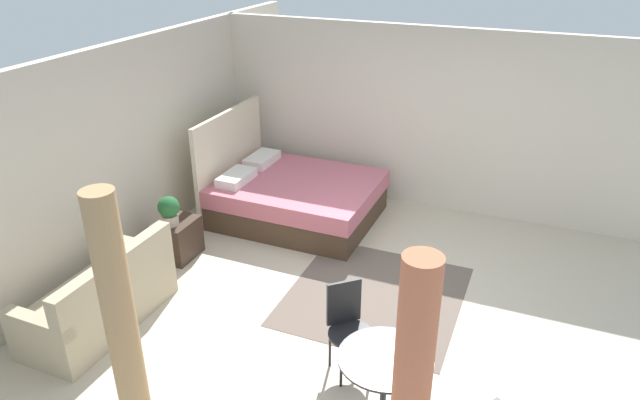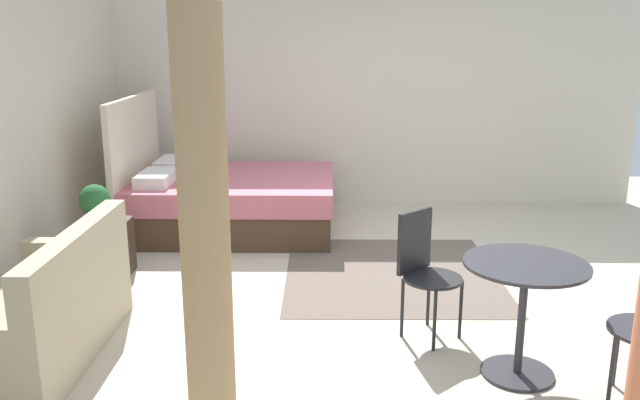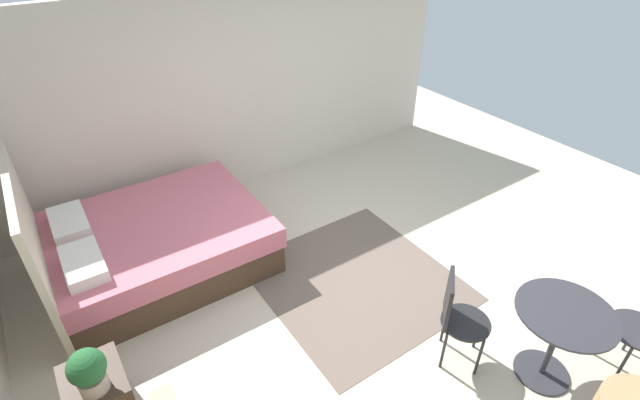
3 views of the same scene
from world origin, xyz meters
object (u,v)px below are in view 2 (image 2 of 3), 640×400
Objects in this scene: balcony_table at (523,297)px; cafe_chair_near_window at (423,263)px; couch at (43,315)px; nightstand at (103,251)px; potted_plant at (95,204)px; bed at (228,199)px.

cafe_chair_near_window reaches higher than balcony_table.
couch is at bearing 85.88° from balcony_table.
nightstand is 1.40× the size of potted_plant.
balcony_table is (-1.63, -3.09, 0.27)m from nightstand.
bed is at bearing -30.12° from nightstand.
cafe_chair_near_window is (0.35, -2.49, 0.23)m from couch.
potted_plant is at bearing 69.58° from cafe_chair_near_window.
balcony_table is (-0.22, -3.00, 0.23)m from couch.
balcony_table is at bearing -138.02° from cafe_chair_near_window.
bed is 2.89× the size of balcony_table.
bed is at bearing -28.29° from potted_plant.
balcony_table is at bearing -116.37° from potted_plant.
balcony_table is (-3.10, -2.23, 0.19)m from bed.
nightstand is (-1.48, 0.86, -0.08)m from bed.
nightstand is (1.41, 0.09, -0.05)m from couch.
cafe_chair_near_window is at bearing -81.88° from couch.
potted_plant is (1.31, 0.08, 0.39)m from couch.
cafe_chair_near_window reaches higher than couch.
nightstand is 0.58× the size of cafe_chair_near_window.
balcony_table is 0.84× the size of cafe_chair_near_window.
cafe_chair_near_window is at bearing -112.30° from nightstand.
bed is at bearing -14.94° from couch.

